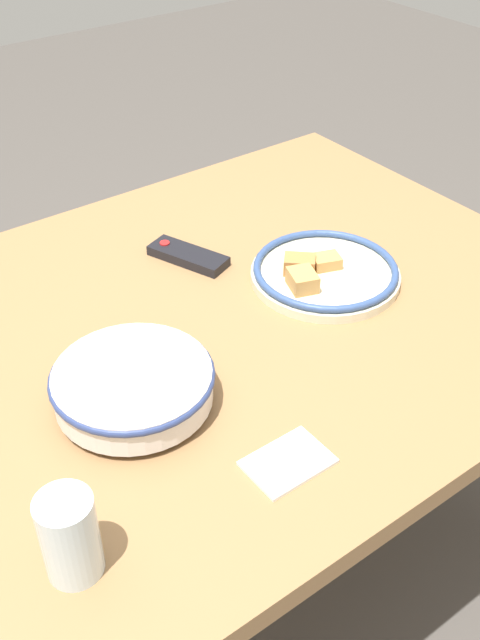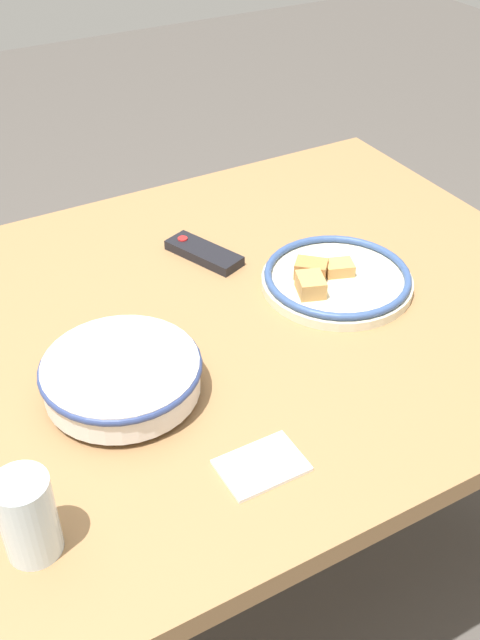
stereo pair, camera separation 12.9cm
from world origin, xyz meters
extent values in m
plane|color=#4C4742|center=(0.00, 0.00, 0.00)|extent=(8.00, 8.00, 0.00)
cube|color=olive|center=(0.00, 0.00, 0.69)|extent=(1.55, 1.03, 0.04)
cylinder|color=olive|center=(0.71, 0.44, 0.33)|extent=(0.06, 0.06, 0.67)
cylinder|color=silver|center=(-0.14, -0.11, 0.71)|extent=(0.11, 0.11, 0.01)
cylinder|color=silver|center=(-0.14, -0.11, 0.74)|extent=(0.25, 0.25, 0.05)
cylinder|color=#C67A33|center=(-0.14, -0.11, 0.74)|extent=(0.22, 0.22, 0.05)
torus|color=navy|center=(-0.14, -0.11, 0.76)|extent=(0.25, 0.25, 0.01)
cylinder|color=beige|center=(0.33, -0.03, 0.71)|extent=(0.29, 0.29, 0.02)
torus|color=#334C7F|center=(0.33, -0.03, 0.73)|extent=(0.28, 0.28, 0.01)
cube|color=#B2753D|center=(0.29, 0.00, 0.74)|extent=(0.07, 0.07, 0.03)
cube|color=tan|center=(0.34, -0.02, 0.74)|extent=(0.06, 0.06, 0.02)
cube|color=tan|center=(0.26, -0.04, 0.74)|extent=(0.06, 0.07, 0.03)
cube|color=black|center=(0.15, 0.18, 0.72)|extent=(0.11, 0.17, 0.02)
cylinder|color=red|center=(0.13, 0.24, 0.73)|extent=(0.02, 0.02, 0.00)
cylinder|color=silver|center=(-0.35, -0.33, 0.77)|extent=(0.07, 0.07, 0.13)
cube|color=white|center=(-0.03, -0.35, 0.71)|extent=(0.12, 0.08, 0.01)
camera|label=1|loc=(-0.52, -0.90, 1.52)|focal=42.00mm
camera|label=2|loc=(-0.41, -0.97, 1.52)|focal=42.00mm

